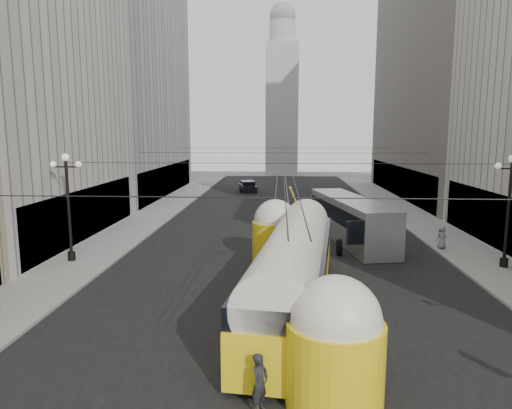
# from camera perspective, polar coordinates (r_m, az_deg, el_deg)

# --- Properties ---
(road) EXTENTS (20.00, 85.00, 0.02)m
(road) POSITION_cam_1_polar(r_m,az_deg,el_deg) (41.06, 3.24, -1.91)
(road) COLOR black
(road) RESTS_ON ground
(sidewalk_left) EXTENTS (4.00, 72.00, 0.15)m
(sidewalk_left) POSITION_cam_1_polar(r_m,az_deg,el_deg) (46.04, -11.87, -0.82)
(sidewalk_left) COLOR gray
(sidewalk_left) RESTS_ON ground
(sidewalk_right) EXTENTS (4.00, 72.00, 0.15)m
(sidewalk_right) POSITION_cam_1_polar(r_m,az_deg,el_deg) (46.12, 18.32, -1.06)
(sidewalk_right) COLOR gray
(sidewalk_right) RESTS_ON ground
(rail_left) EXTENTS (0.12, 85.00, 0.04)m
(rail_left) POSITION_cam_1_polar(r_m,az_deg,el_deg) (41.07, 2.20, -1.90)
(rail_left) COLOR gray
(rail_left) RESTS_ON ground
(rail_right) EXTENTS (0.12, 85.00, 0.04)m
(rail_right) POSITION_cam_1_polar(r_m,az_deg,el_deg) (41.07, 4.29, -1.92)
(rail_right) COLOR gray
(rail_right) RESTS_ON ground
(building_left_far) EXTENTS (12.60, 28.60, 28.60)m
(building_left_far) POSITION_cam_1_polar(r_m,az_deg,el_deg) (59.63, -16.96, 14.89)
(building_left_far) COLOR #999999
(building_left_far) RESTS_ON ground
(building_right_far) EXTENTS (12.60, 32.60, 32.60)m
(building_right_far) POSITION_cam_1_polar(r_m,az_deg,el_deg) (59.99, 23.69, 16.43)
(building_right_far) COLOR #514C47
(building_right_far) RESTS_ON ground
(distant_tower) EXTENTS (6.00, 6.00, 31.36)m
(distant_tower) POSITION_cam_1_polar(r_m,az_deg,el_deg) (88.14, 3.27, 13.60)
(distant_tower) COLOR #B2AFA8
(distant_tower) RESTS_ON ground
(lamppost_left_mid) EXTENTS (1.86, 0.44, 6.37)m
(lamppost_left_mid) POSITION_cam_1_polar(r_m,az_deg,el_deg) (28.95, -22.42, 0.41)
(lamppost_left_mid) COLOR black
(lamppost_left_mid) RESTS_ON sidewalk_left
(lamppost_right_mid) EXTENTS (1.86, 0.44, 6.37)m
(lamppost_right_mid) POSITION_cam_1_polar(r_m,az_deg,el_deg) (29.08, 29.05, -0.01)
(lamppost_right_mid) COLOR black
(lamppost_right_mid) RESTS_ON sidewalk_right
(catenary) EXTENTS (25.00, 72.00, 0.23)m
(catenary) POSITION_cam_1_polar(r_m,az_deg,el_deg) (39.37, 3.49, 6.25)
(catenary) COLOR black
(catenary) RESTS_ON ground
(streetcar) EXTENTS (4.64, 17.44, 3.85)m
(streetcar) POSITION_cam_1_polar(r_m,az_deg,el_deg) (20.30, 4.83, -7.73)
(streetcar) COLOR yellow
(streetcar) RESTS_ON ground
(city_bus) EXTENTS (4.81, 12.46, 3.08)m
(city_bus) POSITION_cam_1_polar(r_m,az_deg,el_deg) (33.43, 11.70, -1.63)
(city_bus) COLOR #A7A9AC
(city_bus) RESTS_ON ground
(sedan_white_far) EXTENTS (1.94, 4.25, 1.31)m
(sedan_white_far) POSITION_cam_1_polar(r_m,az_deg,el_deg) (52.78, 8.82, 1.06)
(sedan_white_far) COLOR white
(sedan_white_far) RESTS_ON ground
(sedan_dark_far) EXTENTS (2.82, 4.76, 1.41)m
(sedan_dark_far) POSITION_cam_1_polar(r_m,az_deg,el_deg) (61.00, -1.04, 2.25)
(sedan_dark_far) COLOR black
(sedan_dark_far) RESTS_ON ground
(pedestrian_crossing_a) EXTENTS (0.66, 0.75, 1.72)m
(pedestrian_crossing_a) POSITION_cam_1_polar(r_m,az_deg,el_deg) (13.49, 0.48, -21.45)
(pedestrian_crossing_a) COLOR black
(pedestrian_crossing_a) RESTS_ON ground
(pedestrian_sidewalk_right) EXTENTS (0.85, 0.68, 1.51)m
(pedestrian_sidewalk_right) POSITION_cam_1_polar(r_m,az_deg,el_deg) (32.47, 22.21, -3.82)
(pedestrian_sidewalk_right) COLOR gray
(pedestrian_sidewalk_right) RESTS_ON sidewalk_right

